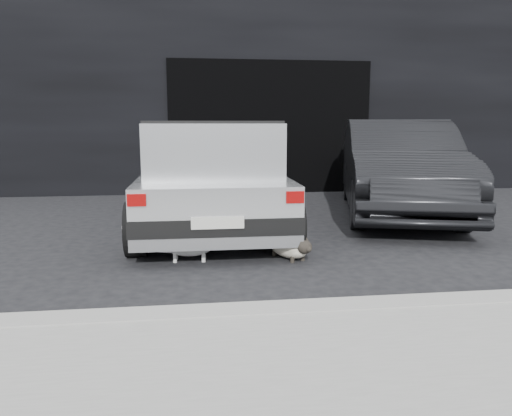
{
  "coord_description": "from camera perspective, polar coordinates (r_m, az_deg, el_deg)",
  "views": [
    {
      "loc": [
        -0.59,
        -5.89,
        1.4
      ],
      "look_at": [
        0.06,
        -0.93,
        0.54
      ],
      "focal_mm": 35.0,
      "sensor_mm": 36.0,
      "label": 1
    }
  ],
  "objects": [
    {
      "name": "ground",
      "position": [
        6.08,
        -1.74,
        -3.54
      ],
      "size": [
        80.0,
        80.0,
        0.0
      ],
      "primitive_type": "plane",
      "color": "black",
      "rests_on": "ground"
    },
    {
      "name": "building_facade",
      "position": [
        12.05,
        0.11,
        14.98
      ],
      "size": [
        34.0,
        4.0,
        5.0
      ],
      "primitive_type": "cube",
      "color": "black",
      "rests_on": "ground"
    },
    {
      "name": "garage_opening",
      "position": [
        10.01,
        1.65,
        9.17
      ],
      "size": [
        4.0,
        0.1,
        2.6
      ],
      "primitive_type": "cube",
      "color": "black",
      "rests_on": "ground"
    },
    {
      "name": "curb",
      "position": [
        3.89,
        17.45,
        -10.8
      ],
      "size": [
        18.0,
        0.25,
        0.12
      ],
      "primitive_type": "cube",
      "color": "gray",
      "rests_on": "ground"
    },
    {
      "name": "silver_hatchback",
      "position": [
        6.54,
        -5.19,
        4.22
      ],
      "size": [
        1.94,
        3.86,
        1.42
      ],
      "rotation": [
        0.0,
        0.0,
        -0.01
      ],
      "color": "silver",
      "rests_on": "ground"
    },
    {
      "name": "second_car",
      "position": [
        7.99,
        15.94,
        4.52
      ],
      "size": [
        2.63,
        4.64,
        1.45
      ],
      "primitive_type": "imported",
      "rotation": [
        0.0,
        0.0,
        -0.27
      ],
      "color": "black",
      "rests_on": "ground"
    },
    {
      "name": "cat_siamese",
      "position": [
        5.17,
        4.03,
        -4.53
      ],
      "size": [
        0.48,
        0.72,
        0.27
      ],
      "rotation": [
        0.0,
        0.0,
        3.59
      ],
      "color": "beige",
      "rests_on": "ground"
    },
    {
      "name": "cat_white",
      "position": [
        5.14,
        -7.25,
        -4.21
      ],
      "size": [
        0.73,
        0.27,
        0.34
      ],
      "rotation": [
        0.0,
        0.0,
        -1.62
      ],
      "color": "silver",
      "rests_on": "ground"
    }
  ]
}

